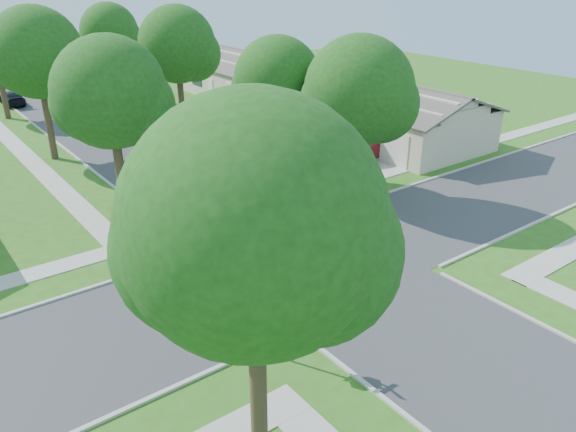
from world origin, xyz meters
The scene contains 19 objects.
ground centered at (0.00, 0.00, 0.00)m, with size 100.00×100.00×0.00m, color #375818.
road_ns centered at (0.00, 0.00, 0.00)m, with size 7.00×100.00×0.02m, color #333335.
sidewalk_ne centered at (6.10, 26.00, 0.02)m, with size 1.20×40.00×0.04m, color #9E9B91.
sidewalk_nw centered at (-6.10, 26.00, 0.02)m, with size 1.20×40.00×0.04m, color #9E9B91.
driveway centered at (7.90, 7.10, 0.03)m, with size 8.80×3.60×0.05m, color #9E9B91.
stop_sign_sw centered at (-4.70, -4.70, 2.03)m, with size 1.05×0.80×2.98m.
stop_sign_ne centered at (4.70, 4.70, 2.03)m, with size 1.05×0.80×2.98m.
tree_e_near centered at (4.75, 9.01, 5.64)m, with size 4.97×4.80×8.28m.
tree_e_mid centered at (4.76, 21.01, 6.25)m, with size 5.59×5.40×9.21m.
tree_e_far centered at (4.75, 34.01, 5.98)m, with size 5.17×5.00×8.72m.
tree_w_near centered at (-4.64, 9.01, 6.12)m, with size 5.38×5.20×8.97m.
tree_w_mid centered at (-4.64, 21.01, 6.49)m, with size 5.80×5.60×9.56m.
tree_sw_corner centered at (-7.44, -6.99, 6.26)m, with size 6.21×6.00×9.55m.
tree_ne_corner centered at (6.36, 4.21, 5.59)m, with size 5.80×5.60×8.66m.
house_ne_near centered at (15.99, 11.00, 1.52)m, with size 8.42×13.60×4.23m.
house_ne_far centered at (15.99, 29.00, 1.52)m, with size 8.42×13.60×4.23m.
car_driveway centered at (11.50, 8.70, 0.80)m, with size 1.70×4.88×1.61m, color maroon.
car_curb_east centered at (1.20, 20.02, 0.63)m, with size 1.49×3.70×1.26m, color black.
car_curb_west centered at (-3.20, 38.96, 0.62)m, with size 1.73×4.25×1.23m, color black.
Camera 1 is at (-13.53, -16.28, 11.75)m, focal length 35.00 mm.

